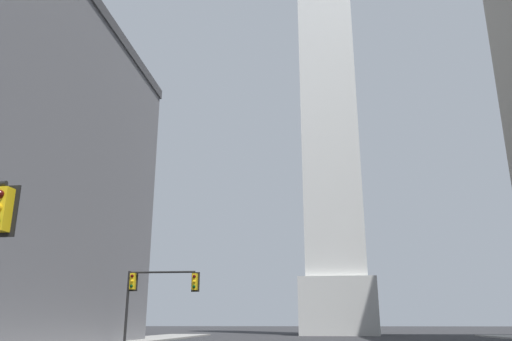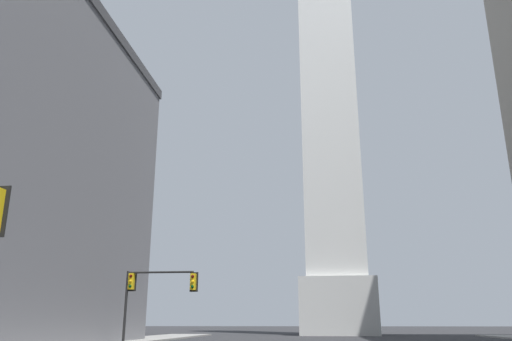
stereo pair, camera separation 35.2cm
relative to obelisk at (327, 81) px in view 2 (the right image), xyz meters
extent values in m
cube|color=silver|center=(0.00, 0.00, -31.10)|extent=(9.27, 9.27, 6.78)
cube|color=silver|center=(0.00, 0.00, 0.95)|extent=(7.41, 7.41, 57.32)
cylinder|color=black|center=(-15.43, -31.01, -32.01)|extent=(0.18, 0.18, 4.95)
cube|color=yellow|center=(-15.14, -31.01, -30.24)|extent=(0.36, 0.36, 1.10)
cube|color=black|center=(-15.13, -30.83, -30.24)|extent=(0.58, 0.06, 1.32)
sphere|color=#410907|center=(-15.15, -31.20, -29.90)|extent=(0.22, 0.22, 0.22)
sphere|color=yellow|center=(-15.15, -31.20, -30.24)|extent=(0.22, 0.22, 0.22)
sphere|color=#073410|center=(-15.15, -31.20, -30.58)|extent=(0.22, 0.22, 0.22)
cylinder|color=black|center=(-13.08, -31.01, -29.64)|extent=(4.69, 0.14, 0.14)
sphere|color=black|center=(-15.43, -31.01, -29.64)|extent=(0.18, 0.18, 0.18)
cube|color=yellow|center=(-10.74, -31.01, -30.31)|extent=(0.36, 0.36, 1.10)
cube|color=black|center=(-10.73, -30.83, -30.31)|extent=(0.58, 0.06, 1.32)
sphere|color=#410907|center=(-10.75, -31.20, -29.97)|extent=(0.22, 0.22, 0.22)
sphere|color=yellow|center=(-10.75, -31.20, -30.31)|extent=(0.22, 0.22, 0.22)
sphere|color=#073410|center=(-10.75, -31.20, -30.65)|extent=(0.22, 0.22, 0.22)
camera|label=1|loc=(-2.57, -65.11, -32.95)|focal=35.00mm
camera|label=2|loc=(-2.22, -65.07, -32.95)|focal=35.00mm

